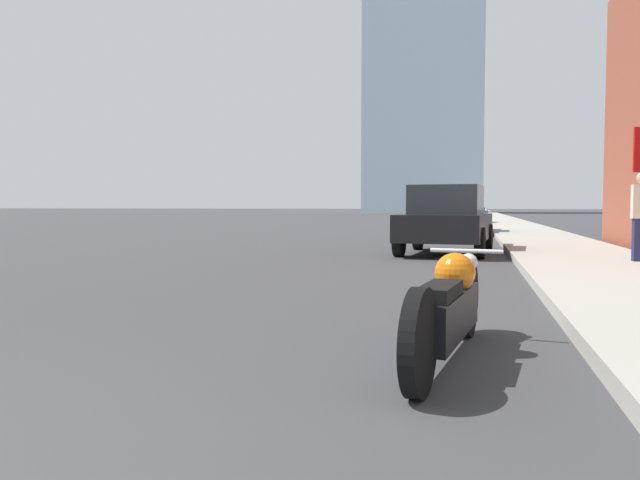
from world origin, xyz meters
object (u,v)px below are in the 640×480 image
Objects in this scene: parked_car_blue at (464,214)px; parked_car_green at (466,211)px; parked_car_black at (446,220)px; motorcycle at (449,307)px; parked_car_white at (464,209)px.

parked_car_blue reaches higher than parked_car_green.
parked_car_green is (0.30, 23.47, -0.00)m from parked_car_black.
parked_car_blue is (0.31, 10.27, -0.00)m from parked_car_black.
motorcycle is 33.96m from parked_car_green.
parked_car_black is 0.92× the size of parked_car_blue.
parked_car_black is (-0.41, 10.49, 0.42)m from motorcycle.
parked_car_black is 0.88× the size of parked_car_green.
parked_car_black reaches higher than parked_car_white.
parked_car_black and parked_car_blue have the same top height.
parked_car_black is 36.02m from parked_car_white.
parked_car_white is at bearing 94.51° from parked_car_blue.
parked_car_black is at bearing -93.64° from parked_car_green.
parked_car_green reaches higher than motorcycle.
parked_car_white is at bearing 98.75° from motorcycle.
parked_car_black is at bearing -87.73° from parked_car_blue.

